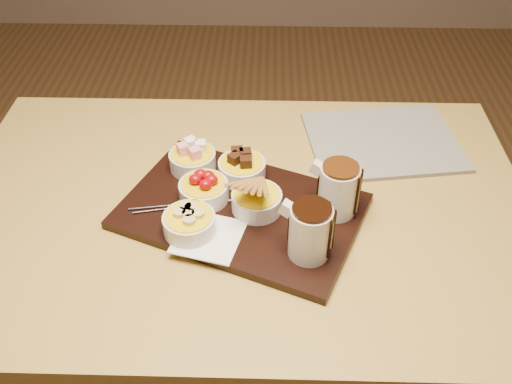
{
  "coord_description": "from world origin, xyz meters",
  "views": [
    {
      "loc": [
        0.06,
        -0.87,
        1.53
      ],
      "look_at": [
        0.03,
        -0.03,
        0.81
      ],
      "focal_mm": 40.0,
      "sensor_mm": 36.0,
      "label": 1
    }
  ],
  "objects_px": {
    "bowl_strawberries": "(204,191)",
    "newspaper": "(382,141)",
    "pitcher_dark_chocolate": "(310,232)",
    "pitcher_milk_chocolate": "(338,190)",
    "dining_table": "(241,237)",
    "serving_board": "(241,211)"
  },
  "relations": [
    {
      "from": "dining_table",
      "to": "serving_board",
      "type": "relative_size",
      "value": 2.61
    },
    {
      "from": "dining_table",
      "to": "serving_board",
      "type": "distance_m",
      "value": 0.11
    },
    {
      "from": "dining_table",
      "to": "newspaper",
      "type": "height_order",
      "value": "newspaper"
    },
    {
      "from": "bowl_strawberries",
      "to": "newspaper",
      "type": "xyz_separation_m",
      "value": [
        0.39,
        0.23,
        -0.03
      ]
    },
    {
      "from": "pitcher_milk_chocolate",
      "to": "newspaper",
      "type": "relative_size",
      "value": 0.31
    },
    {
      "from": "dining_table",
      "to": "pitcher_milk_chocolate",
      "type": "height_order",
      "value": "pitcher_milk_chocolate"
    },
    {
      "from": "dining_table",
      "to": "serving_board",
      "type": "bearing_deg",
      "value": -82.37
    },
    {
      "from": "pitcher_dark_chocolate",
      "to": "newspaper",
      "type": "distance_m",
      "value": 0.42
    },
    {
      "from": "dining_table",
      "to": "pitcher_dark_chocolate",
      "type": "relative_size",
      "value": 11.47
    },
    {
      "from": "bowl_strawberries",
      "to": "newspaper",
      "type": "relative_size",
      "value": 0.3
    },
    {
      "from": "pitcher_milk_chocolate",
      "to": "newspaper",
      "type": "xyz_separation_m",
      "value": [
        0.13,
        0.26,
        -0.07
      ]
    },
    {
      "from": "dining_table",
      "to": "newspaper",
      "type": "xyz_separation_m",
      "value": [
        0.32,
        0.22,
        0.1
      ]
    },
    {
      "from": "bowl_strawberries",
      "to": "pitcher_milk_chocolate",
      "type": "height_order",
      "value": "pitcher_milk_chocolate"
    },
    {
      "from": "pitcher_milk_chocolate",
      "to": "newspaper",
      "type": "distance_m",
      "value": 0.29
    },
    {
      "from": "pitcher_dark_chocolate",
      "to": "pitcher_milk_chocolate",
      "type": "relative_size",
      "value": 1.0
    },
    {
      "from": "pitcher_dark_chocolate",
      "to": "newspaper",
      "type": "xyz_separation_m",
      "value": [
        0.19,
        0.37,
        -0.07
      ]
    },
    {
      "from": "bowl_strawberries",
      "to": "pitcher_dark_chocolate",
      "type": "distance_m",
      "value": 0.25
    },
    {
      "from": "bowl_strawberries",
      "to": "dining_table",
      "type": "bearing_deg",
      "value": 5.61
    },
    {
      "from": "bowl_strawberries",
      "to": "newspaper",
      "type": "height_order",
      "value": "bowl_strawberries"
    },
    {
      "from": "dining_table",
      "to": "pitcher_milk_chocolate",
      "type": "relative_size",
      "value": 11.47
    },
    {
      "from": "serving_board",
      "to": "bowl_strawberries",
      "type": "height_order",
      "value": "bowl_strawberries"
    },
    {
      "from": "bowl_strawberries",
      "to": "pitcher_milk_chocolate",
      "type": "xyz_separation_m",
      "value": [
        0.26,
        -0.03,
        0.03
      ]
    }
  ]
}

